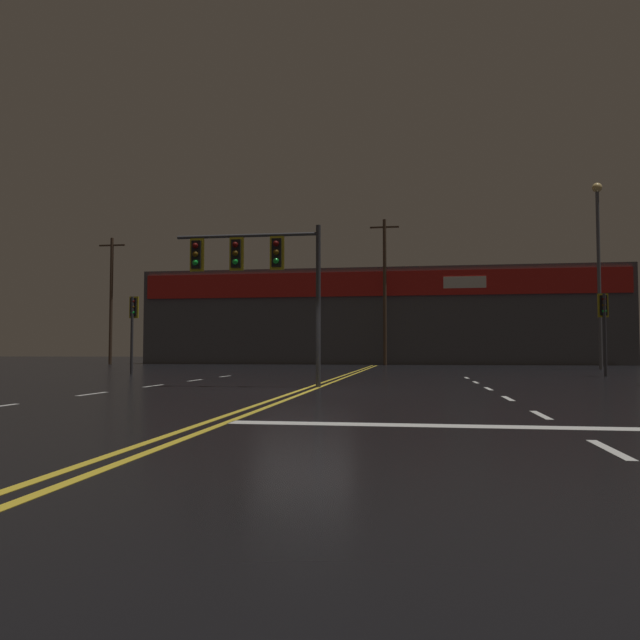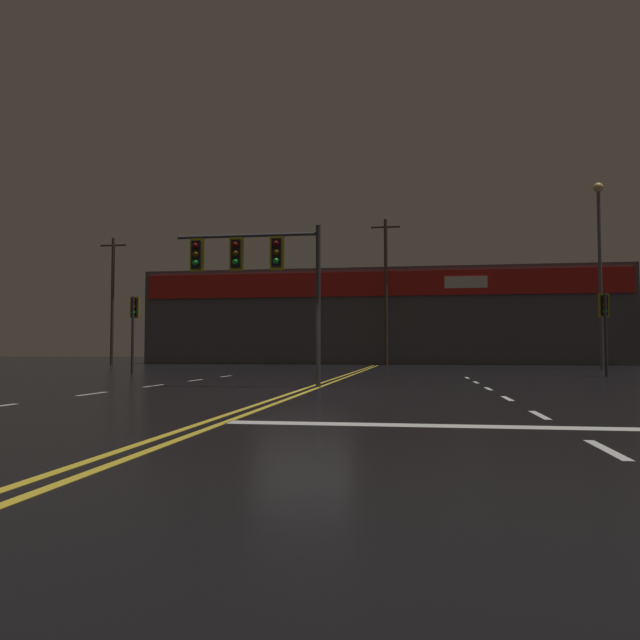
{
  "view_description": "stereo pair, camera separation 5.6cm",
  "coord_description": "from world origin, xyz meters",
  "px_view_note": "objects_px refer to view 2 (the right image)",
  "views": [
    {
      "loc": [
        2.85,
        -16.0,
        1.04
      ],
      "look_at": [
        0.0,
        2.93,
        2.0
      ],
      "focal_mm": 35.0,
      "sensor_mm": 36.0,
      "label": 1
    },
    {
      "loc": [
        2.91,
        -15.99,
        1.04
      ],
      "look_at": [
        0.0,
        2.93,
        2.0
      ],
      "focal_mm": 35.0,
      "sensor_mm": 36.0,
      "label": 2
    }
  ],
  "objects_px": {
    "traffic_signal_corner_northeast": "(605,315)",
    "streetlight_near_left": "(600,252)",
    "traffic_signal_median": "(254,263)",
    "traffic_signal_corner_northwest": "(134,317)"
  },
  "relations": [
    {
      "from": "traffic_signal_corner_northeast",
      "to": "traffic_signal_corner_northwest",
      "type": "distance_m",
      "value": 20.52
    },
    {
      "from": "traffic_signal_corner_northeast",
      "to": "streetlight_near_left",
      "type": "xyz_separation_m",
      "value": [
        2.81,
        10.54,
        4.26
      ]
    },
    {
      "from": "traffic_signal_median",
      "to": "streetlight_near_left",
      "type": "bearing_deg",
      "value": 52.69
    },
    {
      "from": "traffic_signal_corner_northwest",
      "to": "traffic_signal_corner_northeast",
      "type": "bearing_deg",
      "value": 1.34
    },
    {
      "from": "traffic_signal_median",
      "to": "traffic_signal_corner_northwest",
      "type": "bearing_deg",
      "value": 131.59
    },
    {
      "from": "streetlight_near_left",
      "to": "traffic_signal_corner_northeast",
      "type": "bearing_deg",
      "value": -104.92
    },
    {
      "from": "traffic_signal_median",
      "to": "traffic_signal_corner_northeast",
      "type": "height_order",
      "value": "traffic_signal_median"
    },
    {
      "from": "traffic_signal_corner_northeast",
      "to": "traffic_signal_corner_northwest",
      "type": "height_order",
      "value": "traffic_signal_corner_northwest"
    },
    {
      "from": "traffic_signal_corner_northeast",
      "to": "streetlight_near_left",
      "type": "distance_m",
      "value": 11.71
    },
    {
      "from": "traffic_signal_corner_northeast",
      "to": "streetlight_near_left",
      "type": "height_order",
      "value": "streetlight_near_left"
    }
  ]
}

